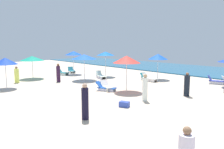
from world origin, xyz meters
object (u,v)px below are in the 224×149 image
umbrella_1 (73,53)px  lounge_chair_3_0 (216,81)px  umbrella_6 (158,57)px  lounge_chair_7_0 (106,88)px  umbrella_4 (106,54)px  lounge_chair_4_0 (101,76)px  umbrella_0 (5,61)px  lounge_chair_6_1 (147,78)px  beachgoer_4 (58,73)px  lounge_chair_6_0 (149,78)px  lounge_chair_1_0 (63,73)px  umbrella_2 (84,57)px  beachgoer_6 (145,88)px  cooler_box_0 (124,104)px  beachgoer_0 (17,75)px  umbrella_5 (32,58)px  lounge_chair_7_1 (107,86)px  beachgoer_2 (187,85)px  lounge_chair_1_1 (72,71)px  umbrella_7 (127,59)px  beachgoer_5 (85,102)px

umbrella_1 → lounge_chair_3_0: bearing=22.3°
umbrella_6 → lounge_chair_7_0: size_ratio=1.53×
umbrella_4 → lounge_chair_4_0: (0.67, -1.23, -2.17)m
umbrella_0 → lounge_chair_4_0: size_ratio=1.50×
lounge_chair_6_1 → beachgoer_4: (-5.07, -6.57, 0.53)m
umbrella_0 → lounge_chair_6_0: (5.76, 10.82, -1.87)m
lounge_chair_1_0 → umbrella_2: size_ratio=0.60×
lounge_chair_4_0 → umbrella_1: bearing=109.2°
beachgoer_6 → cooler_box_0: (-0.00, -1.82, -0.64)m
beachgoer_0 → umbrella_4: bearing=20.1°
umbrella_5 → lounge_chair_6_0: size_ratio=1.57×
umbrella_6 → lounge_chair_7_1: bearing=-86.8°
lounge_chair_3_0 → lounge_chair_4_0: (-9.20, -5.32, -0.01)m
lounge_chair_6_0 → beachgoer_2: 6.01m
lounge_chair_1_0 → umbrella_5: 3.86m
lounge_chair_1_0 → beachgoer_6: bearing=-115.1°
lounge_chair_3_0 → lounge_chair_6_0: bearing=106.2°
umbrella_0 → umbrella_4: umbrella_4 is taller
lounge_chair_1_1 → lounge_chair_4_0: 5.69m
lounge_chair_7_0 → beachgoer_4: beachgoer_4 is taller
umbrella_0 → lounge_chair_6_1: (5.30, 11.03, -1.89)m
umbrella_2 → lounge_chair_7_0: size_ratio=1.51×
umbrella_7 → beachgoer_0: 10.34m
lounge_chair_3_0 → umbrella_4: 10.90m
umbrella_1 → umbrella_6: 9.54m
umbrella_5 → umbrella_7: 10.77m
beachgoer_2 → beachgoer_4: 11.36m
umbrella_2 → beachgoer_5: size_ratio=1.43×
umbrella_4 → cooler_box_0: bearing=-36.3°
umbrella_0 → umbrella_1: size_ratio=0.93×
cooler_box_0 → umbrella_6: bearing=93.2°
lounge_chair_1_1 → cooler_box_0: (14.25, -5.75, -0.11)m
umbrella_2 → beachgoer_6: umbrella_2 is taller
umbrella_6 → umbrella_7: (1.63, -6.20, 0.14)m
lounge_chair_1_0 → beachgoer_4: beachgoer_4 is taller
beachgoer_6 → lounge_chair_7_1: bearing=153.8°
umbrella_6 → umbrella_4: bearing=-153.1°
lounge_chair_4_0 → beachgoer_4: (-1.13, -4.15, 0.53)m
lounge_chair_1_0 → lounge_chair_3_0: (13.89, 6.92, 0.02)m
lounge_chair_6_1 → lounge_chair_4_0: bearing=133.8°
umbrella_5 → beachgoer_0: (1.37, -2.08, -1.35)m
lounge_chair_6_0 → lounge_chair_7_1: bearing=-179.1°
umbrella_4 → umbrella_6: bearing=26.9°
lounge_chair_7_1 → beachgoer_6: 4.00m
lounge_chair_7_1 → umbrella_0: bearing=143.2°
lounge_chair_4_0 → umbrella_7: 6.69m
umbrella_2 → cooler_box_0: 9.90m
lounge_chair_4_0 → beachgoer_6: bearing=-97.9°
cooler_box_0 → lounge_chair_7_1: bearing=128.5°
umbrella_6 → cooler_box_0: 10.44m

